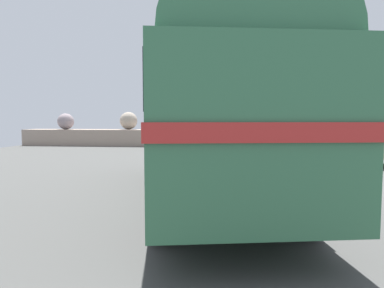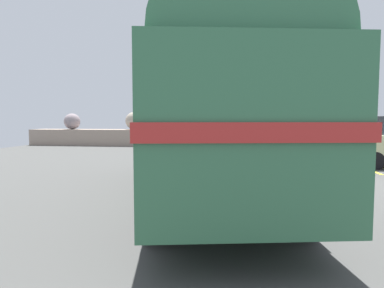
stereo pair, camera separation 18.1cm
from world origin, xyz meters
name	(u,v)px [view 1 (the left image)]	position (x,y,z in m)	size (l,w,h in m)	color
ground	(292,180)	(0.00, 0.00, 0.01)	(32.00, 26.00, 0.02)	#454543
breakwater	(255,136)	(-0.21, 11.81, 0.69)	(31.36, 2.10, 2.44)	gray
vintage_coach	(211,106)	(-2.22, -2.35, 2.05)	(4.03, 8.89, 3.70)	black
lamp_post	(287,78)	(0.84, 6.39, 3.69)	(0.44, 1.02, 6.56)	#5B5B60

